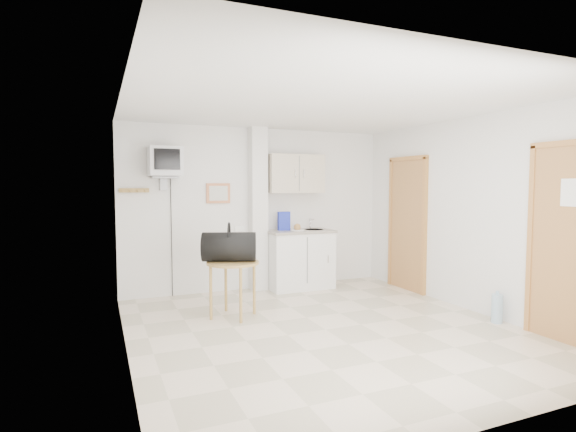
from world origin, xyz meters
name	(u,v)px	position (x,y,z in m)	size (l,w,h in m)	color
ground	(326,330)	(0.00, 0.00, 0.00)	(4.50, 4.50, 0.00)	beige
room_envelope	(341,193)	(0.24, 0.09, 1.54)	(4.24, 4.54, 2.55)	white
kitchenette	(299,237)	(0.57, 2.00, 0.80)	(1.03, 0.58, 2.10)	white
crt_television	(165,162)	(-1.45, 2.02, 1.94)	(0.44, 0.45, 2.15)	slate
round_table	(233,269)	(-0.82, 0.89, 0.60)	(0.64, 0.64, 0.69)	#A37D3F
duffel_bag	(229,247)	(-0.85, 0.92, 0.87)	(0.73, 0.56, 0.48)	black
water_bottle	(497,308)	(1.98, -0.57, 0.17)	(0.13, 0.13, 0.38)	#99BDD4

